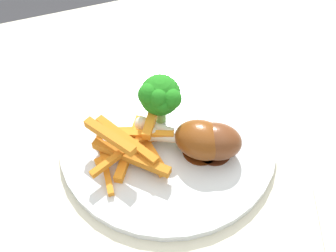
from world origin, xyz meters
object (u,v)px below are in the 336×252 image
Objects in this scene: broccoli_floret_front at (160,96)px; chicken_drumstick_near at (198,139)px; dining_table at (178,180)px; dinner_plate at (168,138)px; carrot_fries_pile at (132,142)px; chicken_drumstick_far at (211,141)px.

broccoli_floret_front reaches higher than chicken_drumstick_near.
dining_table is at bearing -66.37° from chicken_drumstick_near.
dinner_plate is 0.06m from carrot_fries_pile.
chicken_drumstick_near reaches higher than carrot_fries_pile.
chicken_drumstick_near reaches higher than dining_table.
carrot_fries_pile is at bearing 32.91° from broccoli_floret_front.
broccoli_floret_front is 0.07m from carrot_fries_pile.
carrot_fries_pile is at bearing -20.07° from chicken_drumstick_near.
broccoli_floret_front is (0.00, -0.03, 0.06)m from dinner_plate.
carrot_fries_pile is (0.07, 0.00, 0.13)m from dining_table.
dinner_plate is 2.38× the size of chicken_drumstick_far.
broccoli_floret_front is 0.07m from chicken_drumstick_near.
dining_table is at bearing -179.40° from carrot_fries_pile.
chicken_drumstick_far is (-0.04, 0.07, -0.03)m from broccoli_floret_front.
dining_table is at bearing 158.14° from dinner_plate.
chicken_drumstick_near is at bearing 127.63° from dinner_plate.
broccoli_floret_front is (0.02, -0.03, 0.16)m from dining_table.
dining_table is 9.53× the size of carrot_fries_pile.
dinner_plate is 2.51× the size of chicken_drumstick_near.
broccoli_floret_front is 0.62× the size of chicken_drumstick_far.
chicken_drumstick_near is (-0.03, 0.04, 0.03)m from dinner_plate.
chicken_drumstick_far reaches higher than dining_table.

